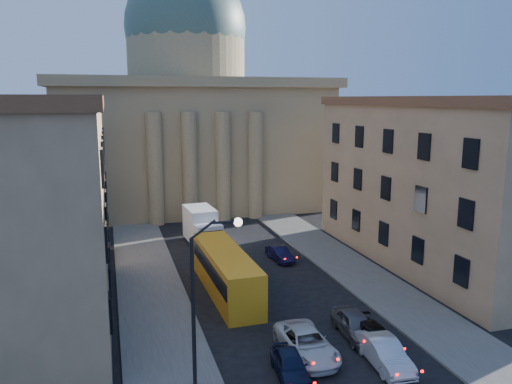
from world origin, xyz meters
The scene contains 14 objects.
sidewalk_left centered at (-8.50, 18.00, 0.07)m, with size 5.00×60.00×0.15m, color #504D49.
sidewalk_right centered at (8.50, 18.00, 0.07)m, with size 5.00×60.00×0.15m, color #504D49.
church centered at (0.00, 55.47, 11.88)m, with size 68.02×28.76×36.60m.
building_left centered at (-17.00, 22.00, 7.42)m, with size 11.60×26.60×14.70m.
building_right centered at (17.00, 22.00, 7.42)m, with size 11.60×26.60×14.70m.
street_lamp centered at (-6.97, 8.00, 5.29)m, with size 2.62×0.44×8.83m.
car_left_near centered at (-2.45, 7.84, 0.68)m, with size 1.60×3.99×1.36m, color black.
car_right_near centered at (2.90, 7.37, 0.75)m, with size 1.59×4.55×1.50m, color #B6B8BE.
car_left_mid centered at (-0.80, 9.62, 0.75)m, with size 2.50×5.43×1.51m, color silver.
car_right_mid centered at (3.50, 9.45, 0.63)m, with size 1.78×4.37×1.27m, color black.
car_right_far centered at (3.02, 10.97, 0.77)m, with size 1.82×4.53×1.54m, color #505056.
car_right_distant centered at (3.40, 26.14, 0.63)m, with size 1.34×3.84×1.26m, color black.
city_bus centered at (-3.06, 20.04, 1.77)m, with size 2.94×11.71×3.29m.
box_truck centered at (-2.41, 33.23, 1.71)m, with size 3.00×6.71×3.60m.
Camera 1 is at (-11.11, -14.84, 14.55)m, focal length 35.00 mm.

